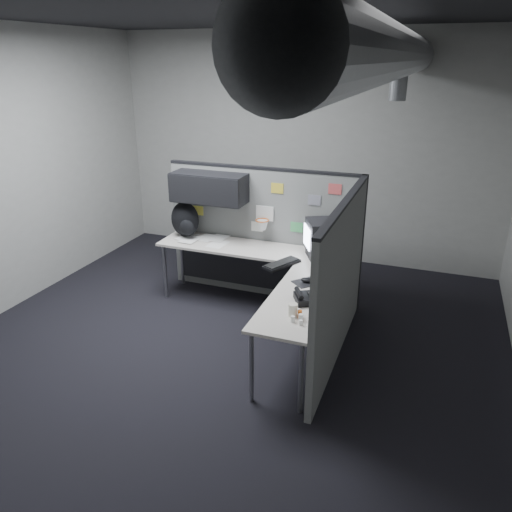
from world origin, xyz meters
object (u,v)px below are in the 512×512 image
at_px(monitor, 324,239).
at_px(phone, 306,298).
at_px(backpack, 185,220).
at_px(keyboard, 282,264).
at_px(desk, 264,269).

relative_size(monitor, phone, 1.69).
relative_size(phone, backpack, 0.67).
relative_size(monitor, keyboard, 1.07).
distance_m(keyboard, phone, 0.88).
bearing_deg(desk, monitor, 25.34).
height_order(desk, keyboard, keyboard).
xyz_separation_m(keyboard, phone, (0.47, -0.74, 0.02)).
xyz_separation_m(desk, backpack, (-1.17, 0.36, 0.33)).
distance_m(monitor, phone, 1.16).
height_order(keyboard, phone, phone).
relative_size(keyboard, backpack, 1.07).
bearing_deg(phone, backpack, 128.92).
bearing_deg(keyboard, desk, 137.49).
relative_size(desk, phone, 7.76).
relative_size(desk, backpack, 5.22).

